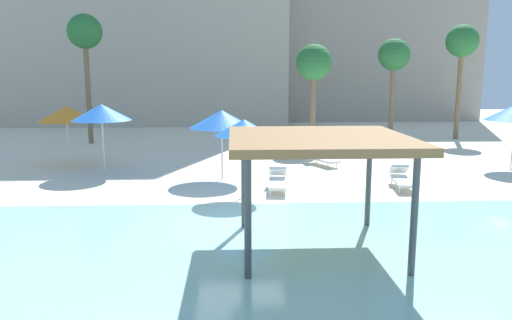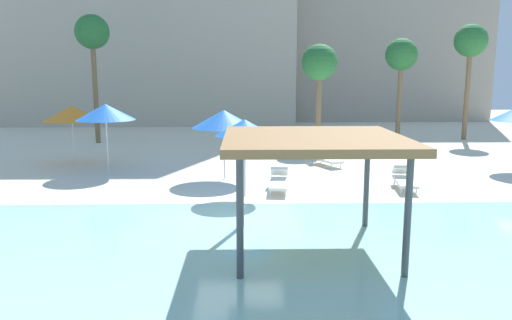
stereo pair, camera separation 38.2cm
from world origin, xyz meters
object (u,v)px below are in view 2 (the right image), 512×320
object	(u,v)px
shade_pavilion	(314,144)
palm_tree_0	(401,57)
lounge_chair_4	(279,181)
lounge_chair_5	(404,179)
beach_umbrella_blue_1	(245,128)
beach_umbrella_blue_4	(106,112)
palm_tree_3	(92,36)
beach_umbrella_blue_5	(224,119)
beach_umbrella_orange_3	(72,113)
palm_tree_1	(319,64)
palm_tree_2	(471,44)
lounge_chair_3	(324,158)

from	to	relation	value
shade_pavilion	palm_tree_0	xyz separation A→B (m)	(7.82, 19.01, 2.48)
lounge_chair_4	lounge_chair_5	world-z (taller)	same
beach_umbrella_blue_1	lounge_chair_5	world-z (taller)	beach_umbrella_blue_1
beach_umbrella_blue_4	palm_tree_3	size ratio (longest dim) A/B	0.39
shade_pavilion	lounge_chair_4	distance (m)	6.16
beach_umbrella_blue_5	lounge_chair_4	distance (m)	3.34
beach_umbrella_blue_1	shade_pavilion	bearing A→B (deg)	-73.20
beach_umbrella_orange_3	lounge_chair_4	xyz separation A→B (m)	(8.68, -5.11, -1.91)
palm_tree_1	palm_tree_2	size ratio (longest dim) A/B	0.81
beach_umbrella_blue_4	palm_tree_1	xyz separation A→B (m)	(9.44, 6.65, 1.97)
lounge_chair_3	lounge_chair_4	xyz separation A→B (m)	(-2.29, -4.63, 0.00)
lounge_chair_4	palm_tree_3	distance (m)	16.32
lounge_chair_3	palm_tree_2	xyz separation A→B (m)	(9.77, 8.09, 5.32)
lounge_chair_4	beach_umbrella_blue_4	bearing A→B (deg)	-109.74
lounge_chair_3	palm_tree_1	distance (m)	6.61
lounge_chair_4	palm_tree_0	bearing A→B (deg)	153.82
beach_umbrella_blue_1	beach_umbrella_orange_3	bearing A→B (deg)	142.07
shade_pavilion	lounge_chair_3	xyz separation A→B (m)	(1.93, 10.41, -2.11)
lounge_chair_5	beach_umbrella_orange_3	bearing A→B (deg)	-103.02
beach_umbrella_blue_5	palm_tree_1	xyz separation A→B (m)	(4.72, 7.91, 2.13)
lounge_chair_4	lounge_chair_5	xyz separation A→B (m)	(4.39, 0.18, 0.00)
beach_umbrella_blue_4	palm_tree_1	world-z (taller)	palm_tree_1
beach_umbrella_blue_5	lounge_chair_5	distance (m)	6.84
shade_pavilion	palm_tree_0	distance (m)	20.70
beach_umbrella_blue_4	palm_tree_0	bearing A→B (deg)	34.19
beach_umbrella_blue_1	beach_umbrella_blue_5	world-z (taller)	beach_umbrella_blue_5
lounge_chair_5	palm_tree_1	world-z (taller)	palm_tree_1
beach_umbrella_blue_4	palm_tree_3	distance (m)	9.89
beach_umbrella_blue_4	lounge_chair_5	world-z (taller)	beach_umbrella_blue_4
beach_umbrella_blue_1	lounge_chair_3	xyz separation A→B (m)	(3.45, 5.38, -1.91)
beach_umbrella_blue_1	beach_umbrella_orange_3	size ratio (longest dim) A/B	0.98
beach_umbrella_blue_5	palm_tree_2	size ratio (longest dim) A/B	0.39
lounge_chair_5	palm_tree_2	distance (m)	15.63
beach_umbrella_blue_4	beach_umbrella_blue_1	bearing A→B (deg)	-35.28
beach_umbrella_blue_1	palm_tree_2	xyz separation A→B (m)	(13.22, 13.46, 3.41)
beach_umbrella_blue_1	lounge_chair_5	size ratio (longest dim) A/B	1.28
lounge_chair_5	palm_tree_0	size ratio (longest dim) A/B	0.33
lounge_chair_4	lounge_chair_3	bearing A→B (deg)	159.23
palm_tree_3	beach_umbrella_orange_3	bearing A→B (deg)	-81.94
lounge_chair_3	beach_umbrella_orange_3	bearing A→B (deg)	-118.34
palm_tree_2	lounge_chair_4	bearing A→B (deg)	-133.47
palm_tree_1	palm_tree_3	distance (m)	12.69
beach_umbrella_orange_3	lounge_chair_3	xyz separation A→B (m)	(10.97, -0.48, -1.91)
lounge_chair_4	palm_tree_0	size ratio (longest dim) A/B	0.32
palm_tree_0	palm_tree_2	bearing A→B (deg)	-7.53
palm_tree_0	palm_tree_2	distance (m)	3.98
beach_umbrella_blue_4	beach_umbrella_blue_5	size ratio (longest dim) A/B	1.06
beach_umbrella_blue_4	beach_umbrella_blue_5	xyz separation A→B (m)	(4.73, -1.26, -0.17)
beach_umbrella_blue_1	palm_tree_2	distance (m)	19.17
lounge_chair_5	palm_tree_3	distance (m)	19.13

